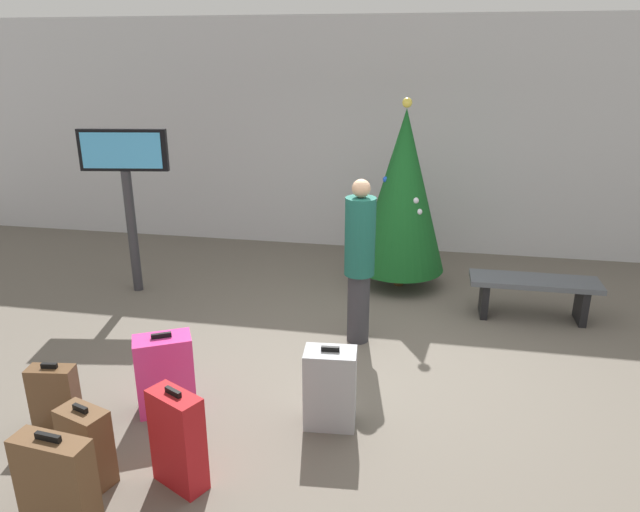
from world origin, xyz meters
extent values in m
plane|color=#665E54|center=(0.00, 0.00, 0.00)|extent=(16.00, 16.00, 0.00)
cube|color=silver|center=(0.00, 3.55, 1.70)|extent=(16.00, 0.20, 3.41)
cylinder|color=#4C3319|center=(0.19, 1.96, 0.12)|extent=(0.12, 0.12, 0.24)
cone|color=#14511E|center=(0.19, 1.96, 1.26)|extent=(1.13, 1.13, 2.03)
sphere|color=#F2D84C|center=(0.19, 1.96, 2.33)|extent=(0.12, 0.12, 0.12)
sphere|color=blue|center=(0.22, 2.10, 1.71)|extent=(0.08, 0.08, 0.08)
sphere|color=silver|center=(0.35, 1.73, 1.20)|extent=(0.08, 0.08, 0.08)
sphere|color=blue|center=(-0.02, 1.88, 1.42)|extent=(0.08, 0.08, 0.08)
sphere|color=yellow|center=(0.29, 2.12, 1.55)|extent=(0.08, 0.08, 0.08)
sphere|color=silver|center=(0.40, 1.72, 1.07)|extent=(0.08, 0.08, 0.08)
cylinder|color=#333338|center=(-3.11, 1.17, 0.77)|extent=(0.12, 0.12, 1.55)
cube|color=black|center=(-3.11, 1.17, 1.80)|extent=(1.06, 0.25, 0.50)
cube|color=#4CB2F2|center=(-3.11, 1.12, 1.80)|extent=(0.94, 0.16, 0.42)
cube|color=#4C5159|center=(1.74, 1.22, 0.45)|extent=(1.42, 0.44, 0.06)
cube|color=black|center=(1.21, 1.22, 0.21)|extent=(0.08, 0.35, 0.42)
cube|color=black|center=(2.28, 1.22, 0.21)|extent=(0.08, 0.35, 0.42)
cylinder|color=#333338|center=(-0.15, 0.31, 0.38)|extent=(0.23, 0.23, 0.75)
cylinder|color=#19594C|center=(-0.15, 0.31, 1.15)|extent=(0.43, 0.43, 0.80)
sphere|color=tan|center=(-0.15, 0.31, 1.65)|extent=(0.18, 0.18, 0.18)
cube|color=brown|center=(-1.76, -2.19, 0.29)|extent=(0.40, 0.30, 0.58)
cube|color=black|center=(-1.76, -2.19, 0.60)|extent=(0.13, 0.07, 0.04)
cube|color=#E5388C|center=(-1.60, -1.25, 0.34)|extent=(0.54, 0.45, 0.68)
cube|color=black|center=(-1.60, -1.25, 0.70)|extent=(0.16, 0.10, 0.04)
cube|color=brown|center=(-1.59, -2.73, 0.39)|extent=(0.49, 0.23, 0.77)
cube|color=black|center=(-1.59, -2.73, 0.79)|extent=(0.17, 0.05, 0.04)
cube|color=#9EA0A5|center=(-0.19, -1.21, 0.34)|extent=(0.43, 0.30, 0.67)
cube|color=black|center=(-0.19, -1.21, 0.69)|extent=(0.15, 0.04, 0.04)
cube|color=brown|center=(-2.36, -1.66, 0.27)|extent=(0.38, 0.21, 0.55)
cube|color=black|center=(-2.36, -1.66, 0.57)|extent=(0.13, 0.05, 0.04)
cube|color=#B2191E|center=(-1.11, -2.09, 0.36)|extent=(0.44, 0.35, 0.73)
cube|color=black|center=(-1.11, -2.09, 0.75)|extent=(0.14, 0.09, 0.04)
camera|label=1|loc=(0.48, -5.21, 2.90)|focal=32.55mm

